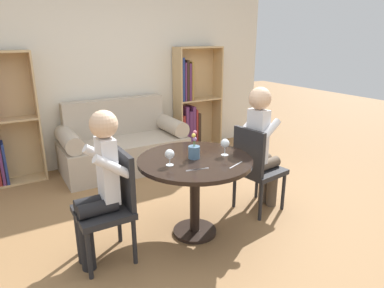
# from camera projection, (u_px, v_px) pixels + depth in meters

# --- Properties ---
(ground_plane) EXTENTS (16.00, 16.00, 0.00)m
(ground_plane) POSITION_uv_depth(u_px,v_px,m) (195.00, 232.00, 3.19)
(ground_plane) COLOR olive
(back_wall) EXTENTS (5.20, 0.05, 2.70)m
(back_wall) POSITION_uv_depth(u_px,v_px,m) (108.00, 66.00, 4.67)
(back_wall) COLOR silver
(back_wall) RESTS_ON ground_plane
(round_table) EXTENTS (1.00, 1.00, 0.73)m
(round_table) POSITION_uv_depth(u_px,v_px,m) (195.00, 173.00, 3.01)
(round_table) COLOR black
(round_table) RESTS_ON ground_plane
(couch) EXTENTS (1.62, 0.80, 0.92)m
(couch) POSITION_uv_depth(u_px,v_px,m) (123.00, 146.00, 4.64)
(couch) COLOR #B7A893
(couch) RESTS_ON ground_plane
(bookshelf_right) EXTENTS (0.74, 0.28, 1.59)m
(bookshelf_right) POSITION_uv_depth(u_px,v_px,m) (192.00, 106.00, 5.34)
(bookshelf_right) COLOR tan
(bookshelf_right) RESTS_ON ground_plane
(chair_left) EXTENTS (0.42, 0.42, 0.90)m
(chair_left) POSITION_uv_depth(u_px,v_px,m) (112.00, 202.00, 2.71)
(chair_left) COLOR #232326
(chair_left) RESTS_ON ground_plane
(chair_right) EXTENTS (0.48, 0.48, 0.90)m
(chair_right) POSITION_uv_depth(u_px,v_px,m) (256.00, 166.00, 3.45)
(chair_right) COLOR #232326
(chair_right) RESTS_ON ground_plane
(person_left) EXTENTS (0.42, 0.34, 1.24)m
(person_left) POSITION_uv_depth(u_px,v_px,m) (99.00, 184.00, 2.61)
(person_left) COLOR black
(person_left) RESTS_ON ground_plane
(person_right) EXTENTS (0.45, 0.38, 1.29)m
(person_right) POSITION_uv_depth(u_px,v_px,m) (262.00, 145.00, 3.44)
(person_right) COLOR brown
(person_right) RESTS_ON ground_plane
(wine_glass_left) EXTENTS (0.08, 0.08, 0.14)m
(wine_glass_left) POSITION_uv_depth(u_px,v_px,m) (170.00, 155.00, 2.79)
(wine_glass_left) COLOR white
(wine_glass_left) RESTS_ON round_table
(wine_glass_right) EXTENTS (0.08, 0.08, 0.15)m
(wine_glass_right) POSITION_uv_depth(u_px,v_px,m) (225.00, 144.00, 3.02)
(wine_glass_right) COLOR white
(wine_glass_right) RESTS_ON round_table
(flower_vase) EXTENTS (0.10, 0.10, 0.24)m
(flower_vase) POSITION_uv_depth(u_px,v_px,m) (194.00, 150.00, 2.96)
(flower_vase) COLOR slate
(flower_vase) RESTS_ON round_table
(knife_left_setting) EXTENTS (0.18, 0.08, 0.00)m
(knife_left_setting) POSITION_uv_depth(u_px,v_px,m) (236.00, 165.00, 2.82)
(knife_left_setting) COLOR silver
(knife_left_setting) RESTS_ON round_table
(fork_left_setting) EXTENTS (0.19, 0.05, 0.00)m
(fork_left_setting) POSITION_uv_depth(u_px,v_px,m) (198.00, 169.00, 2.73)
(fork_left_setting) COLOR silver
(fork_left_setting) RESTS_ON round_table
(knife_right_setting) EXTENTS (0.19, 0.04, 0.00)m
(knife_right_setting) POSITION_uv_depth(u_px,v_px,m) (197.00, 169.00, 2.73)
(knife_right_setting) COLOR silver
(knife_right_setting) RESTS_ON round_table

